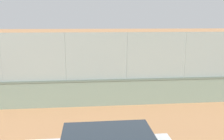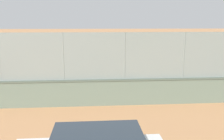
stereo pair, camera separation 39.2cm
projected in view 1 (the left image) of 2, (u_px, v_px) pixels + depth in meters
The scene contains 7 objects.
ground_plane at pixel (118, 67), 23.51m from camera, with size 260.00×260.00×0.00m, color tan.
perimeter_wall at pixel (97, 92), 12.48m from camera, with size 27.89×0.44×1.36m.
fence_panel_on_wall at pixel (96, 56), 12.12m from camera, with size 27.40×0.14×2.36m.
player_baseline_waiting at pixel (70, 65), 19.58m from camera, with size 0.65×1.06×1.45m.
player_foreground_swinging at pixel (150, 69), 17.79m from camera, with size 0.68×0.98×1.46m.
player_crossing_court at pixel (134, 73), 16.15m from camera, with size 1.26×0.73×1.58m.
sports_ball at pixel (72, 76), 18.79m from camera, with size 0.22×0.22×0.22m, color yellow.
Camera 1 is at (2.97, 22.95, 4.22)m, focal length 39.30 mm.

